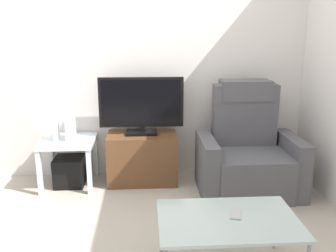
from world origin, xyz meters
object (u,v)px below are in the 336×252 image
(cell_phone, at_px, (235,214))
(side_table, at_px, (68,147))
(coffee_table, at_px, (228,222))
(tv_stand, at_px, (142,158))
(subwoofer_box, at_px, (70,171))
(television, at_px, (141,105))
(recliner_armchair, at_px, (248,154))
(book_upright, at_px, (56,130))
(game_console, at_px, (70,126))

(cell_phone, bearing_deg, side_table, 145.87)
(side_table, relative_size, coffee_table, 0.60)
(tv_stand, height_order, cell_phone, tv_stand)
(subwoofer_box, height_order, coffee_table, coffee_table)
(television, xyz_separation_m, cell_phone, (0.62, -1.56, -0.42))
(cell_phone, bearing_deg, recliner_armchair, 84.66)
(book_upright, height_order, cell_phone, book_upright)
(book_upright, bearing_deg, game_console, 12.53)
(subwoofer_box, distance_m, game_console, 0.48)
(book_upright, distance_m, cell_phone, 2.09)
(subwoofer_box, bearing_deg, television, 5.03)
(side_table, bearing_deg, book_upright, -168.69)
(tv_stand, height_order, side_table, tv_stand)
(cell_phone, bearing_deg, television, 124.98)
(book_upright, relative_size, coffee_table, 0.24)
(book_upright, xyz_separation_m, game_console, (0.14, 0.03, 0.03))
(book_upright, bearing_deg, subwoofer_box, 11.31)
(subwoofer_box, distance_m, cell_phone, 2.04)
(tv_stand, distance_m, subwoofer_box, 0.76)
(book_upright, height_order, game_console, game_console)
(coffee_table, bearing_deg, side_table, 130.46)
(coffee_table, bearing_deg, tv_stand, 109.49)
(coffee_table, height_order, cell_phone, cell_phone)
(recliner_armchair, height_order, cell_phone, recliner_armchair)
(tv_stand, bearing_deg, cell_phone, -68.10)
(book_upright, relative_size, cell_phone, 1.44)
(book_upright, bearing_deg, coffee_table, -47.08)
(side_table, bearing_deg, game_console, 15.95)
(subwoofer_box, height_order, book_upright, book_upright)
(recliner_armchair, height_order, game_console, recliner_armchair)
(book_upright, relative_size, game_console, 0.79)
(television, relative_size, recliner_armchair, 0.80)
(tv_stand, relative_size, television, 0.83)
(recliner_armchair, distance_m, book_upright, 1.93)
(recliner_armchair, relative_size, subwoofer_box, 3.62)
(subwoofer_box, bearing_deg, coffee_table, -49.54)
(television, relative_size, side_table, 1.59)
(side_table, bearing_deg, subwoofer_box, 90.00)
(coffee_table, bearing_deg, television, 109.27)
(tv_stand, bearing_deg, coffee_table, -70.51)
(side_table, xyz_separation_m, game_console, (0.04, 0.01, 0.22))
(recliner_armchair, xyz_separation_m, book_upright, (-1.90, 0.20, 0.23))
(television, xyz_separation_m, coffee_table, (0.56, -1.61, -0.45))
(game_console, bearing_deg, side_table, -164.05)
(television, xyz_separation_m, side_table, (-0.75, -0.07, -0.42))
(game_console, distance_m, cell_phone, 2.02)
(tv_stand, xyz_separation_m, game_console, (-0.72, -0.04, 0.37))
(book_upright, xyz_separation_m, coffee_table, (1.41, -1.52, -0.22))
(television, xyz_separation_m, recliner_armchair, (1.05, -0.28, -0.46))
(television, distance_m, cell_phone, 1.73)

